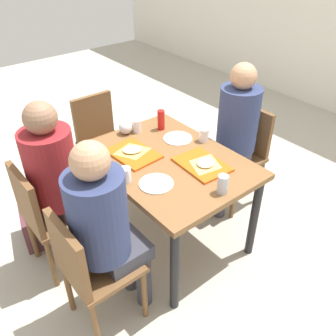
% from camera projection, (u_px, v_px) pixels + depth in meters
% --- Properties ---
extents(ground_plane, '(10.00, 10.00, 0.02)m').
position_uv_depth(ground_plane, '(168.00, 236.00, 2.92)').
color(ground_plane, '#B2AD9E').
extents(main_table, '(1.16, 0.87, 0.74)m').
position_uv_depth(main_table, '(168.00, 170.00, 2.55)').
color(main_table, brown).
rests_on(main_table, ground_plane).
extents(chair_near_left, '(0.40, 0.40, 0.86)m').
position_uv_depth(chair_near_left, '(45.00, 212.00, 2.39)').
color(chair_near_left, brown).
rests_on(chair_near_left, ground_plane).
extents(chair_near_right, '(0.40, 0.40, 0.86)m').
position_uv_depth(chair_near_right, '(88.00, 266.00, 2.02)').
color(chair_near_right, brown).
rests_on(chair_near_right, ground_plane).
extents(chair_far_side, '(0.40, 0.40, 0.86)m').
position_uv_depth(chair_far_side, '(242.00, 149.00, 3.06)').
color(chair_far_side, brown).
rests_on(chair_far_side, ground_plane).
extents(chair_left_end, '(0.40, 0.40, 0.86)m').
position_uv_depth(chair_left_end, '(100.00, 136.00, 3.25)').
color(chair_left_end, brown).
rests_on(chair_left_end, ground_plane).
extents(person_in_red, '(0.32, 0.42, 1.27)m').
position_uv_depth(person_in_red, '(59.00, 175.00, 2.32)').
color(person_in_red, '#383842').
rests_on(person_in_red, ground_plane).
extents(person_in_brown_jacket, '(0.32, 0.42, 1.27)m').
position_uv_depth(person_in_brown_jacket, '(105.00, 223.00, 1.95)').
color(person_in_brown_jacket, '#383842').
rests_on(person_in_brown_jacket, ground_plane).
extents(person_far_side, '(0.32, 0.42, 1.27)m').
position_uv_depth(person_far_side, '(234.00, 128.00, 2.84)').
color(person_far_side, '#383842').
rests_on(person_far_side, ground_plane).
extents(tray_red_near, '(0.38, 0.28, 0.02)m').
position_uv_depth(tray_red_near, '(133.00, 154.00, 2.54)').
color(tray_red_near, '#D85914').
rests_on(tray_red_near, main_table).
extents(tray_red_far, '(0.37, 0.28, 0.02)m').
position_uv_depth(tray_red_far, '(202.00, 164.00, 2.43)').
color(tray_red_far, '#D85914').
rests_on(tray_red_far, main_table).
extents(paper_plate_center, '(0.22, 0.22, 0.01)m').
position_uv_depth(paper_plate_center, '(178.00, 138.00, 2.73)').
color(paper_plate_center, white).
rests_on(paper_plate_center, main_table).
extents(paper_plate_near_edge, '(0.22, 0.22, 0.01)m').
position_uv_depth(paper_plate_near_edge, '(156.00, 184.00, 2.26)').
color(paper_plate_near_edge, white).
rests_on(paper_plate_near_edge, main_table).
extents(pizza_slice_a, '(0.23, 0.25, 0.02)m').
position_uv_depth(pizza_slice_a, '(132.00, 150.00, 2.55)').
color(pizza_slice_a, tan).
rests_on(pizza_slice_a, tray_red_near).
extents(pizza_slice_b, '(0.24, 0.25, 0.02)m').
position_uv_depth(pizza_slice_b, '(205.00, 163.00, 2.41)').
color(pizza_slice_b, '#DBAD60').
rests_on(pizza_slice_b, tray_red_far).
extents(plastic_cup_a, '(0.07, 0.07, 0.10)m').
position_uv_depth(plastic_cup_a, '(204.00, 135.00, 2.68)').
color(plastic_cup_a, white).
rests_on(plastic_cup_a, main_table).
extents(plastic_cup_b, '(0.07, 0.07, 0.10)m').
position_uv_depth(plastic_cup_b, '(126.00, 175.00, 2.26)').
color(plastic_cup_b, white).
rests_on(plastic_cup_b, main_table).
extents(plastic_cup_c, '(0.07, 0.07, 0.10)m').
position_uv_depth(plastic_cup_c, '(137.00, 126.00, 2.80)').
color(plastic_cup_c, white).
rests_on(plastic_cup_c, main_table).
extents(soda_can, '(0.07, 0.07, 0.12)m').
position_uv_depth(soda_can, '(223.00, 184.00, 2.16)').
color(soda_can, '#B7BCC6').
rests_on(soda_can, main_table).
extents(condiment_bottle, '(0.06, 0.06, 0.16)m').
position_uv_depth(condiment_bottle, '(161.00, 120.00, 2.82)').
color(condiment_bottle, red).
rests_on(condiment_bottle, main_table).
extents(foil_bundle, '(0.10, 0.10, 0.10)m').
position_uv_depth(foil_bundle, '(125.00, 128.00, 2.77)').
color(foil_bundle, silver).
rests_on(foil_bundle, main_table).
extents(handbag, '(0.35, 0.24, 0.28)m').
position_uv_depth(handbag, '(34.00, 225.00, 2.81)').
color(handbag, '#592D38').
rests_on(handbag, ground_plane).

